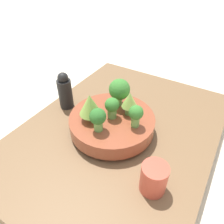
{
  "coord_description": "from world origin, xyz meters",
  "views": [
    {
      "loc": [
        0.48,
        0.26,
        0.56
      ],
      "look_at": [
        0.02,
        -0.02,
        0.13
      ],
      "focal_mm": 35.0,
      "sensor_mm": 36.0,
      "label": 1
    }
  ],
  "objects": [
    {
      "name": "ground_plane",
      "position": [
        0.0,
        0.0,
        0.0
      ],
      "size": [
        6.0,
        6.0,
        0.0
      ],
      "primitive_type": "plane",
      "color": "beige"
    },
    {
      "name": "table",
      "position": [
        0.0,
        0.0,
        0.02
      ],
      "size": [
        0.82,
        0.61,
        0.05
      ],
      "color": "brown",
      "rests_on": "ground_plane"
    },
    {
      "name": "bowl",
      "position": [
        0.02,
        -0.02,
        0.08
      ],
      "size": [
        0.28,
        0.28,
        0.06
      ],
      "color": "brown",
      "rests_on": "table"
    },
    {
      "name": "broccoli_floret_back",
      "position": [
        0.02,
        0.07,
        0.15
      ],
      "size": [
        0.04,
        0.04,
        0.07
      ],
      "color": "#6BA34C",
      "rests_on": "bowl"
    },
    {
      "name": "romanesco_piece_near",
      "position": [
        0.07,
        -0.07,
        0.17
      ],
      "size": [
        0.07,
        0.07,
        0.09
      ],
      "color": "#609347",
      "rests_on": "bowl"
    },
    {
      "name": "broccoli_floret_center",
      "position": [
        0.02,
        -0.02,
        0.15
      ],
      "size": [
        0.05,
        0.05,
        0.07
      ],
      "color": "#609347",
      "rests_on": "bowl"
    },
    {
      "name": "romanesco_piece_far",
      "position": [
        -0.02,
        0.02,
        0.16
      ],
      "size": [
        0.05,
        0.05,
        0.08
      ],
      "color": "#609347",
      "rests_on": "bowl"
    },
    {
      "name": "broccoli_floret_right",
      "position": [
        0.09,
        -0.02,
        0.16
      ],
      "size": [
        0.05,
        0.05,
        0.08
      ],
      "color": "#6BA34C",
      "rests_on": "bowl"
    },
    {
      "name": "broccoli_floret_left",
      "position": [
        -0.05,
        -0.03,
        0.17
      ],
      "size": [
        0.07,
        0.07,
        0.1
      ],
      "color": "#7AB256",
      "rests_on": "bowl"
    },
    {
      "name": "cup",
      "position": [
        0.15,
        0.18,
        0.09
      ],
      "size": [
        0.07,
        0.07,
        0.08
      ],
      "color": "#C64C38",
      "rests_on": "table"
    },
    {
      "name": "pepper_mill",
      "position": [
        -0.01,
        -0.24,
        0.12
      ],
      "size": [
        0.05,
        0.05,
        0.14
      ],
      "color": "black",
      "rests_on": "table"
    }
  ]
}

